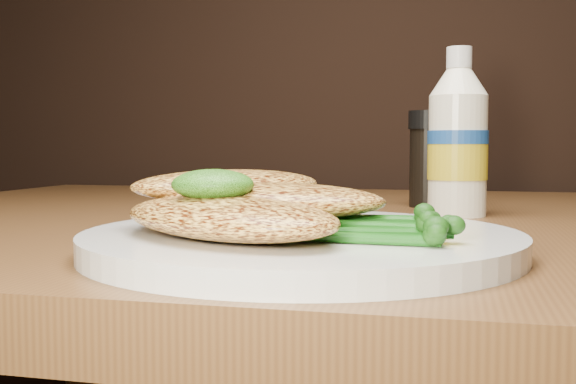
# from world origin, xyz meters

# --- Properties ---
(plate) EXTENTS (0.29, 0.29, 0.01)m
(plate) POSITION_xyz_m (-0.03, 0.80, 0.76)
(plate) COLOR silver
(plate) RESTS_ON dining_table
(chicken_front) EXTENTS (0.18, 0.16, 0.03)m
(chicken_front) POSITION_xyz_m (-0.07, 0.75, 0.78)
(chicken_front) COLOR #F5B84E
(chicken_front) RESTS_ON plate
(chicken_mid) EXTENTS (0.15, 0.08, 0.02)m
(chicken_mid) POSITION_xyz_m (-0.05, 0.79, 0.79)
(chicken_mid) COLOR #F5B84E
(chicken_mid) RESTS_ON plate
(chicken_back) EXTENTS (0.15, 0.15, 0.02)m
(chicken_back) POSITION_xyz_m (-0.09, 0.82, 0.79)
(chicken_back) COLOR #F5B84E
(chicken_back) RESTS_ON plate
(pesto_front) EXTENTS (0.06, 0.05, 0.02)m
(pesto_front) POSITION_xyz_m (-0.08, 0.76, 0.80)
(pesto_front) COLOR #143808
(pesto_front) RESTS_ON chicken_front
(broccolini_bundle) EXTENTS (0.16, 0.14, 0.02)m
(broccolini_bundle) POSITION_xyz_m (0.01, 0.78, 0.78)
(broccolini_bundle) COLOR #145111
(broccolini_bundle) RESTS_ON plate
(mayo_bottle) EXTENTS (0.07, 0.07, 0.17)m
(mayo_bottle) POSITION_xyz_m (0.07, 1.07, 0.83)
(mayo_bottle) COLOR white
(mayo_bottle) RESTS_ON dining_table
(pepper_grinder) EXTENTS (0.06, 0.06, 0.11)m
(pepper_grinder) POSITION_xyz_m (0.03, 1.16, 0.80)
(pepper_grinder) COLOR black
(pepper_grinder) RESTS_ON dining_table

